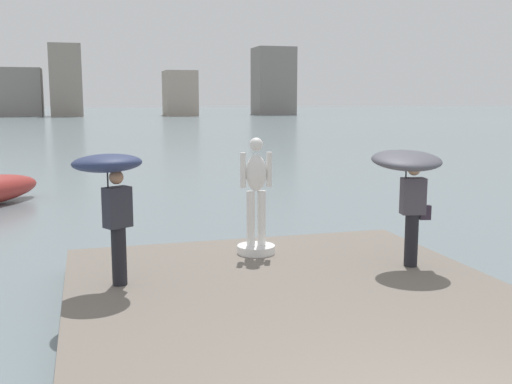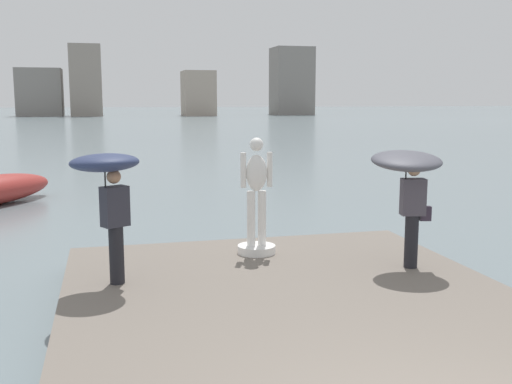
# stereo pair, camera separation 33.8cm
# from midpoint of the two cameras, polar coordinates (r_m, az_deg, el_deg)

# --- Properties ---
(ground_plane) EXTENTS (400.00, 400.00, 0.00)m
(ground_plane) POSITION_cam_midpoint_polar(r_m,az_deg,el_deg) (43.98, -12.33, 4.48)
(ground_plane) COLOR slate
(pier) EXTENTS (6.45, 10.63, 0.40)m
(pier) POSITION_cam_midpoint_polar(r_m,az_deg,el_deg) (7.28, 7.37, -15.23)
(pier) COLOR #70665B
(pier) RESTS_ON ground
(statue_white_figure) EXTENTS (0.68, 0.68, 2.08)m
(statue_white_figure) POSITION_cam_midpoint_polar(r_m,az_deg,el_deg) (10.75, -0.88, -1.39)
(statue_white_figure) COLOR white
(statue_white_figure) RESTS_ON pier
(onlooker_left) EXTENTS (1.37, 1.38, 1.99)m
(onlooker_left) POSITION_cam_midpoint_polar(r_m,az_deg,el_deg) (9.05, -14.66, 1.04)
(onlooker_left) COLOR black
(onlooker_left) RESTS_ON pier
(onlooker_right) EXTENTS (1.34, 1.36, 1.97)m
(onlooker_right) POSITION_cam_midpoint_polar(r_m,az_deg,el_deg) (10.11, 13.26, 1.71)
(onlooker_right) COLOR black
(onlooker_right) RESTS_ON pier
(distant_skyline) EXTENTS (77.68, 10.95, 13.31)m
(distant_skyline) POSITION_cam_midpoint_polar(r_m,az_deg,el_deg) (117.84, -13.39, 9.69)
(distant_skyline) COLOR gray
(distant_skyline) RESTS_ON ground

